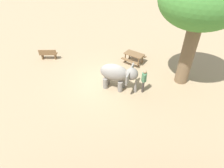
{
  "coord_description": "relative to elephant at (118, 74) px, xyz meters",
  "views": [
    {
      "loc": [
        0.65,
        10.45,
        7.91
      ],
      "look_at": [
        -0.2,
        1.31,
        0.8
      ],
      "focal_mm": 30.2,
      "sensor_mm": 36.0,
      "label": 1
    }
  ],
  "objects": [
    {
      "name": "elephant",
      "position": [
        0.0,
        0.0,
        0.0
      ],
      "size": [
        2.48,
        2.03,
        1.75
      ],
      "rotation": [
        0.0,
        0.0,
        2.71
      ],
      "color": "gray",
      "rests_on": "ground_plane"
    },
    {
      "name": "picnic_table_near",
      "position": [
        -1.65,
        -3.13,
        -0.53
      ],
      "size": [
        2.1,
        2.1,
        0.78
      ],
      "rotation": [
        0.0,
        0.0,
        2.43
      ],
      "color": "brown",
      "rests_on": "ground_plane"
    },
    {
      "name": "person_handler",
      "position": [
        -1.58,
        0.48,
        -0.17
      ],
      "size": [
        0.32,
        0.49,
        1.62
      ],
      "rotation": [
        0.0,
        0.0,
        -0.31
      ],
      "color": "#3F3833",
      "rests_on": "ground_plane"
    },
    {
      "name": "ground_plane",
      "position": [
        0.63,
        -0.73,
        -1.12
      ],
      "size": [
        60.0,
        60.0,
        0.0
      ],
      "primitive_type": "plane",
      "color": "tan"
    },
    {
      "name": "shade_tree_main",
      "position": [
        -4.47,
        -0.39,
        4.17
      ],
      "size": [
        4.75,
        4.35,
        7.11
      ],
      "color": "brown",
      "rests_on": "ground_plane"
    },
    {
      "name": "wooden_bench",
      "position": [
        5.2,
        -4.3,
        -0.64
      ],
      "size": [
        1.43,
        0.51,
        0.88
      ],
      "rotation": [
        0.0,
        0.0,
        3.07
      ],
      "color": "brown",
      "rests_on": "ground_plane"
    }
  ]
}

